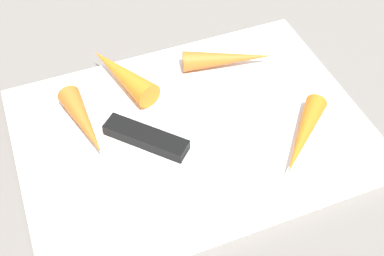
% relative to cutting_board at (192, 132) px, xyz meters
% --- Properties ---
extents(ground_plane, '(1.40, 1.40, 0.00)m').
position_rel_cutting_board_xyz_m(ground_plane, '(0.00, 0.00, -0.01)').
color(ground_plane, slate).
extents(cutting_board, '(0.36, 0.26, 0.01)m').
position_rel_cutting_board_xyz_m(cutting_board, '(0.00, 0.00, 0.00)').
color(cutting_board, white).
rests_on(cutting_board, ground_plane).
extents(knife, '(0.15, 0.16, 0.01)m').
position_rel_cutting_board_xyz_m(knife, '(0.04, 0.01, 0.01)').
color(knife, '#B7B7BC').
rests_on(knife, cutting_board).
extents(carrot_long, '(0.09, 0.09, 0.02)m').
position_rel_cutting_board_xyz_m(carrot_long, '(-0.10, 0.06, 0.02)').
color(carrot_long, orange).
rests_on(carrot_long, cutting_board).
extents(carrot_short, '(0.06, 0.10, 0.03)m').
position_rel_cutting_board_xyz_m(carrot_short, '(0.05, -0.09, 0.02)').
color(carrot_short, orange).
rests_on(carrot_short, cutting_board).
extents(carrot_longest, '(0.11, 0.05, 0.02)m').
position_rel_cutting_board_xyz_m(carrot_longest, '(-0.07, -0.07, 0.02)').
color(carrot_longest, orange).
rests_on(carrot_longest, cutting_board).
extents(carrot_shortest, '(0.04, 0.10, 0.02)m').
position_rel_cutting_board_xyz_m(carrot_shortest, '(0.10, -0.04, 0.02)').
color(carrot_shortest, orange).
rests_on(carrot_shortest, cutting_board).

